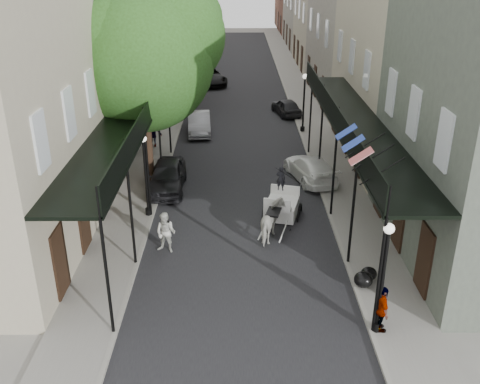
{
  "coord_description": "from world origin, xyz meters",
  "views": [
    {
      "loc": [
        -0.2,
        -15.24,
        10.8
      ],
      "look_at": [
        -0.05,
        5.12,
        1.6
      ],
      "focal_mm": 40.0,
      "sensor_mm": 36.0,
      "label": 1
    }
  ],
  "objects_px": {
    "tree_far": "(179,28)",
    "lamppost_left": "(146,174)",
    "pedestrian_walking": "(166,233)",
    "car_left_mid": "(199,123)",
    "tree_near": "(150,52)",
    "lamppost_right_near": "(383,277)",
    "pedestrian_sidewalk_left": "(152,132)",
    "car_left_near": "(167,176)",
    "car_left_far": "(209,76)",
    "carriage": "(284,193)",
    "car_right_far": "(286,107)",
    "lamppost_right_far": "(304,102)",
    "car_right_near": "(310,168)",
    "horse": "(273,222)",
    "pedestrian_sidewalk_right": "(382,309)"
  },
  "relations": [
    {
      "from": "pedestrian_walking",
      "to": "car_left_near",
      "type": "xyz_separation_m",
      "value": [
        -0.65,
        6.0,
        -0.12
      ]
    },
    {
      "from": "tree_near",
      "to": "car_right_near",
      "type": "relative_size",
      "value": 2.27
    },
    {
      "from": "tree_far",
      "to": "pedestrian_sidewalk_right",
      "type": "relative_size",
      "value": 5.54
    },
    {
      "from": "lamppost_left",
      "to": "lamppost_right_far",
      "type": "xyz_separation_m",
      "value": [
        8.2,
        12.0,
        0.0
      ]
    },
    {
      "from": "car_right_far",
      "to": "pedestrian_walking",
      "type": "bearing_deg",
      "value": 57.97
    },
    {
      "from": "lamppost_right_far",
      "to": "horse",
      "type": "xyz_separation_m",
      "value": [
        -2.83,
        -14.02,
        -1.27
      ]
    },
    {
      "from": "pedestrian_walking",
      "to": "car_left_near",
      "type": "distance_m",
      "value": 6.04
    },
    {
      "from": "car_left_far",
      "to": "carriage",
      "type": "bearing_deg",
      "value": -96.58
    },
    {
      "from": "car_left_near",
      "to": "car_left_far",
      "type": "height_order",
      "value": "car_left_far"
    },
    {
      "from": "lamppost_right_far",
      "to": "car_left_near",
      "type": "relative_size",
      "value": 0.89
    },
    {
      "from": "car_right_near",
      "to": "car_left_far",
      "type": "bearing_deg",
      "value": -88.68
    },
    {
      "from": "lamppost_right_far",
      "to": "pedestrian_sidewalk_left",
      "type": "relative_size",
      "value": 2.09
    },
    {
      "from": "tree_near",
      "to": "lamppost_right_near",
      "type": "bearing_deg",
      "value": -55.73
    },
    {
      "from": "pedestrian_sidewalk_right",
      "to": "car_left_near",
      "type": "xyz_separation_m",
      "value": [
        -7.8,
        11.0,
        -0.18
      ]
    },
    {
      "from": "pedestrian_walking",
      "to": "pedestrian_sidewalk_right",
      "type": "xyz_separation_m",
      "value": [
        7.15,
        -5.0,
        0.06
      ]
    },
    {
      "from": "lamppost_right_far",
      "to": "car_right_near",
      "type": "bearing_deg",
      "value": -93.67
    },
    {
      "from": "carriage",
      "to": "pedestrian_sidewalk_left",
      "type": "relative_size",
      "value": 1.47
    },
    {
      "from": "carriage",
      "to": "car_right_near",
      "type": "bearing_deg",
      "value": 81.07
    },
    {
      "from": "horse",
      "to": "car_left_near",
      "type": "bearing_deg",
      "value": -31.06
    },
    {
      "from": "pedestrian_sidewalk_left",
      "to": "car_right_near",
      "type": "height_order",
      "value": "pedestrian_sidewalk_left"
    },
    {
      "from": "lamppost_left",
      "to": "car_right_far",
      "type": "xyz_separation_m",
      "value": [
        7.5,
        16.2,
        -1.45
      ]
    },
    {
      "from": "pedestrian_walking",
      "to": "car_left_far",
      "type": "distance_m",
      "value": 28.92
    },
    {
      "from": "lamppost_right_near",
      "to": "car_right_near",
      "type": "height_order",
      "value": "lamppost_right_near"
    },
    {
      "from": "pedestrian_sidewalk_right",
      "to": "pedestrian_sidewalk_left",
      "type": "bearing_deg",
      "value": 24.34
    },
    {
      "from": "pedestrian_sidewalk_left",
      "to": "car_left_mid",
      "type": "relative_size",
      "value": 0.44
    },
    {
      "from": "tree_far",
      "to": "pedestrian_walking",
      "type": "bearing_deg",
      "value": -86.49
    },
    {
      "from": "lamppost_right_far",
      "to": "carriage",
      "type": "xyz_separation_m",
      "value": [
        -2.21,
        -11.67,
        -1.04
      ]
    },
    {
      "from": "lamppost_right_near",
      "to": "car_left_far",
      "type": "distance_m",
      "value": 34.6
    },
    {
      "from": "pedestrian_sidewalk_left",
      "to": "car_left_far",
      "type": "relative_size",
      "value": 0.35
    },
    {
      "from": "tree_far",
      "to": "pedestrian_sidewalk_right",
      "type": "xyz_separation_m",
      "value": [
        8.45,
        -26.18,
        -4.94
      ]
    },
    {
      "from": "pedestrian_walking",
      "to": "car_left_mid",
      "type": "xyz_separation_m",
      "value": [
        0.35,
        15.02,
        -0.17
      ]
    },
    {
      "from": "pedestrian_sidewalk_left",
      "to": "car_left_mid",
      "type": "distance_m",
      "value": 3.95
    },
    {
      "from": "carriage",
      "to": "car_right_far",
      "type": "bearing_deg",
      "value": 99.38
    },
    {
      "from": "carriage",
      "to": "car_left_far",
      "type": "distance_m",
      "value": 25.98
    },
    {
      "from": "tree_far",
      "to": "lamppost_left",
      "type": "relative_size",
      "value": 2.32
    },
    {
      "from": "tree_near",
      "to": "car_right_near",
      "type": "distance_m",
      "value": 9.76
    },
    {
      "from": "horse",
      "to": "lamppost_left",
      "type": "bearing_deg",
      "value": -5.82
    },
    {
      "from": "lamppost_right_far",
      "to": "pedestrian_sidewalk_left",
      "type": "height_order",
      "value": "lamppost_right_far"
    },
    {
      "from": "tree_near",
      "to": "tree_far",
      "type": "relative_size",
      "value": 1.12
    },
    {
      "from": "lamppost_left",
      "to": "carriage",
      "type": "height_order",
      "value": "lamppost_left"
    },
    {
      "from": "pedestrian_walking",
      "to": "car_right_far",
      "type": "relative_size",
      "value": 0.47
    },
    {
      "from": "tree_near",
      "to": "car_left_near",
      "type": "relative_size",
      "value": 2.3
    },
    {
      "from": "pedestrian_walking",
      "to": "car_right_far",
      "type": "bearing_deg",
      "value": 89.09
    },
    {
      "from": "car_left_far",
      "to": "horse",
      "type": "bearing_deg",
      "value": -98.66
    },
    {
      "from": "pedestrian_walking",
      "to": "car_right_near",
      "type": "height_order",
      "value": "pedestrian_walking"
    },
    {
      "from": "car_left_far",
      "to": "lamppost_right_near",
      "type": "bearing_deg",
      "value": -95.37
    },
    {
      "from": "tree_near",
      "to": "lamppost_left",
      "type": "distance_m",
      "value": 6.1
    },
    {
      "from": "tree_near",
      "to": "pedestrian_sidewalk_left",
      "type": "bearing_deg",
      "value": 101.27
    },
    {
      "from": "carriage",
      "to": "car_left_far",
      "type": "relative_size",
      "value": 0.51
    },
    {
      "from": "tree_near",
      "to": "car_left_far",
      "type": "relative_size",
      "value": 1.87
    }
  ]
}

